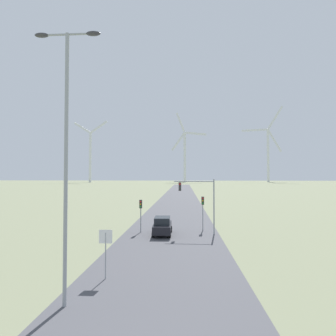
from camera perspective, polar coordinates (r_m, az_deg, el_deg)
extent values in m
cube|color=#47474C|center=(54.28, 2.04, -8.08)|extent=(10.00, 240.00, 0.01)
cylinder|color=#93999E|center=(13.32, -21.34, 0.03)|extent=(0.18, 0.18, 12.96)
cylinder|color=#93999E|center=(14.94, -21.06, 25.50)|extent=(2.54, 0.10, 0.10)
ellipsoid|color=#333338|center=(15.46, -25.77, 24.58)|extent=(0.70, 0.32, 0.20)
ellipsoid|color=#333338|center=(14.51, -15.96, 26.32)|extent=(0.70, 0.32, 0.20)
cylinder|color=#93999E|center=(16.76, -13.44, -18.08)|extent=(0.07, 0.07, 2.72)
cube|color=white|center=(16.46, -13.43, -14.31)|extent=(0.81, 0.01, 0.81)
cube|color=red|center=(16.47, -13.42, -14.30)|extent=(0.76, 0.02, 0.76)
cylinder|color=#93999E|center=(28.74, -5.96, -10.37)|extent=(0.11, 0.11, 3.48)
cube|color=#2D2D2D|center=(28.57, -5.96, -7.81)|extent=(0.28, 0.24, 0.90)
sphere|color=red|center=(28.41, -6.00, -7.30)|extent=(0.16, 0.16, 0.16)
sphere|color=gold|center=(28.44, -6.00, -7.84)|extent=(0.16, 0.16, 0.16)
sphere|color=green|center=(28.47, -6.00, -8.38)|extent=(0.16, 0.16, 0.16)
cylinder|color=#93999E|center=(29.82, 7.58, -9.78)|extent=(0.11, 0.11, 3.75)
cube|color=#2D2D2D|center=(29.65, 7.57, -7.05)|extent=(0.28, 0.24, 0.90)
sphere|color=red|center=(29.49, 7.59, -6.56)|extent=(0.16, 0.16, 0.16)
sphere|color=gold|center=(29.52, 7.59, -7.08)|extent=(0.16, 0.16, 0.16)
sphere|color=green|center=(29.54, 7.59, -7.60)|extent=(0.16, 0.16, 0.16)
cylinder|color=#93999E|center=(28.05, 9.98, -8.24)|extent=(0.14, 0.14, 5.74)
cylinder|color=#93999E|center=(27.71, 5.64, -2.91)|extent=(4.19, 0.12, 0.12)
cube|color=#2D2D2D|center=(27.71, 2.61, -4.05)|extent=(0.28, 0.24, 0.90)
sphere|color=red|center=(27.57, 2.60, -3.51)|extent=(0.18, 0.18, 0.18)
cube|color=black|center=(27.76, -1.22, -12.81)|extent=(1.91, 4.15, 0.80)
cube|color=#1E2328|center=(27.48, -1.24, -11.34)|extent=(1.61, 2.14, 0.70)
cylinder|color=black|center=(29.15, -2.68, -13.07)|extent=(0.22, 0.66, 0.66)
cylinder|color=black|center=(29.03, 0.66, -13.12)|extent=(0.22, 0.66, 0.66)
cylinder|color=black|center=(26.68, -3.28, -14.15)|extent=(0.22, 0.66, 0.66)
cylinder|color=black|center=(26.55, 0.39, -14.21)|extent=(0.22, 0.66, 0.66)
cylinder|color=silver|center=(239.32, -16.58, 2.21)|extent=(2.20, 2.20, 43.53)
sphere|color=silver|center=(241.72, -16.54, 7.36)|extent=(2.60, 2.60, 2.60)
cube|color=silver|center=(247.10, -18.18, 8.32)|extent=(16.25, 4.13, 10.62)
cube|color=silver|center=(240.42, -16.56, 5.08)|extent=(1.89, 0.89, 18.08)
cube|color=silver|center=(238.15, -14.81, 8.66)|extent=(16.27, 4.14, 10.58)
cylinder|color=silver|center=(230.52, 3.67, 2.32)|extent=(2.20, 2.20, 43.77)
sphere|color=silver|center=(233.04, 3.66, 7.69)|extent=(2.60, 2.60, 2.60)
cube|color=silver|center=(230.37, 6.06, 7.46)|extent=(18.19, 5.64, 4.36)
cube|color=silver|center=(235.74, 2.77, 9.87)|extent=(8.50, 2.87, 18.01)
cube|color=silver|center=(233.62, 2.21, 5.71)|extent=(12.55, 4.03, 15.86)
cylinder|color=silver|center=(258.09, 20.96, 2.52)|extent=(2.20, 2.20, 48.45)
sphere|color=silver|center=(260.91, 20.90, 7.83)|extent=(2.60, 2.60, 2.60)
cube|color=silver|center=(258.59, 22.18, 5.52)|extent=(11.35, 5.93, 21.26)
cube|color=silver|center=(261.91, 22.30, 10.11)|extent=(12.60, 6.54, 20.53)
cube|color=silver|center=(263.07, 18.25, 7.83)|extent=(20.99, 10.68, 2.64)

